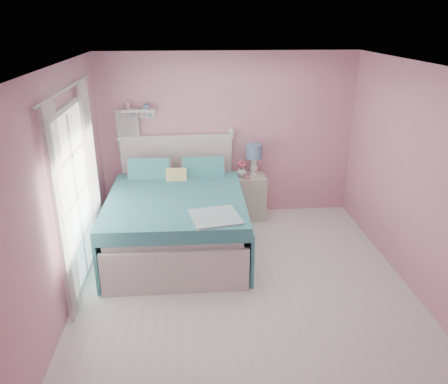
{
  "coord_description": "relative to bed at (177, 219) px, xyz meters",
  "views": [
    {
      "loc": [
        -0.61,
        -4.48,
        3.06
      ],
      "look_at": [
        -0.15,
        1.2,
        0.77
      ],
      "focal_mm": 35.0,
      "sensor_mm": 36.0,
      "label": 1
    }
  ],
  "objects": [
    {
      "name": "bed",
      "position": [
        0.0,
        0.0,
        0.0
      ],
      "size": [
        1.85,
        2.33,
        1.35
      ],
      "rotation": [
        0.0,
        0.0,
        -0.02
      ],
      "color": "silver",
      "rests_on": "floor"
    },
    {
      "name": "curtain_far",
      "position": [
        -1.1,
        0.06,
        0.75
      ],
      "size": [
        0.04,
        0.4,
        2.32
      ],
      "primitive_type": "cube",
      "color": "white",
      "rests_on": "floor"
    },
    {
      "name": "roses",
      "position": [
        1.01,
        0.88,
        0.49
      ],
      "size": [
        0.14,
        0.11,
        0.12
      ],
      "color": "#DC4B6D",
      "rests_on": "vase"
    },
    {
      "name": "teacup",
      "position": [
        1.08,
        0.75,
        0.32
      ],
      "size": [
        0.1,
        0.1,
        0.08
      ],
      "primitive_type": "imported",
      "rotation": [
        0.0,
        0.0,
        0.08
      ],
      "color": "#C8868E",
      "rests_on": "nightstand"
    },
    {
      "name": "wall_shelf",
      "position": [
        -0.55,
        1.1,
        1.3
      ],
      "size": [
        0.5,
        0.15,
        0.25
      ],
      "color": "silver",
      "rests_on": "room_shell"
    },
    {
      "name": "nightstand",
      "position": [
        1.14,
        0.9,
        -0.07
      ],
      "size": [
        0.5,
        0.49,
        0.72
      ],
      "color": "beige",
      "rests_on": "floor"
    },
    {
      "name": "room_shell",
      "position": [
        0.82,
        -1.09,
        1.15
      ],
      "size": [
        4.5,
        4.5,
        4.5
      ],
      "color": "pink",
      "rests_on": "floor"
    },
    {
      "name": "hanging_dress",
      "position": [
        -0.73,
        1.09,
        0.97
      ],
      "size": [
        0.34,
        0.03,
        0.72
      ],
      "primitive_type": "cube",
      "color": "white",
      "rests_on": "room_shell"
    },
    {
      "name": "table_lamp",
      "position": [
        1.21,
        0.94,
        0.63
      ],
      "size": [
        0.25,
        0.25,
        0.5
      ],
      "color": "white",
      "rests_on": "nightstand"
    },
    {
      "name": "floor",
      "position": [
        0.82,
        -1.09,
        -0.43
      ],
      "size": [
        4.5,
        4.5,
        0.0
      ],
      "primitive_type": "plane",
      "color": "white",
      "rests_on": "ground"
    },
    {
      "name": "vase",
      "position": [
        1.01,
        0.88,
        0.37
      ],
      "size": [
        0.19,
        0.19,
        0.17
      ],
      "primitive_type": "imported",
      "rotation": [
        0.0,
        0.0,
        -0.2
      ],
      "color": "white",
      "rests_on": "nightstand"
    },
    {
      "name": "french_door",
      "position": [
        -1.15,
        -0.69,
        0.64
      ],
      "size": [
        0.04,
        1.32,
        2.16
      ],
      "color": "silver",
      "rests_on": "floor"
    },
    {
      "name": "curtain_near",
      "position": [
        -1.1,
        -1.43,
        0.75
      ],
      "size": [
        0.04,
        0.4,
        2.32
      ],
      "primitive_type": "cube",
      "color": "white",
      "rests_on": "floor"
    }
  ]
}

